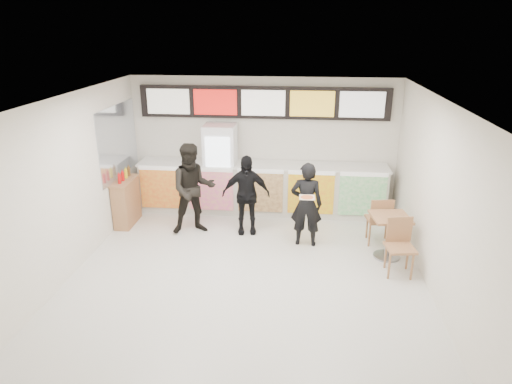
# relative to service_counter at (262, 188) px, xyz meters

# --- Properties ---
(floor) EXTENTS (7.00, 7.00, 0.00)m
(floor) POSITION_rel_service_counter_xyz_m (-0.00, -3.09, -0.57)
(floor) COLOR beige
(floor) RESTS_ON ground
(ceiling) EXTENTS (7.00, 7.00, 0.00)m
(ceiling) POSITION_rel_service_counter_xyz_m (-0.00, -3.09, 2.43)
(ceiling) COLOR white
(ceiling) RESTS_ON wall_back
(wall_back) EXTENTS (6.00, 0.00, 6.00)m
(wall_back) POSITION_rel_service_counter_xyz_m (-0.00, 0.41, 0.93)
(wall_back) COLOR silver
(wall_back) RESTS_ON floor
(wall_left) EXTENTS (0.00, 7.00, 7.00)m
(wall_left) POSITION_rel_service_counter_xyz_m (-3.00, -3.09, 0.93)
(wall_left) COLOR silver
(wall_left) RESTS_ON floor
(wall_right) EXTENTS (0.00, 7.00, 7.00)m
(wall_right) POSITION_rel_service_counter_xyz_m (3.00, -3.09, 0.93)
(wall_right) COLOR silver
(wall_right) RESTS_ON floor
(service_counter) EXTENTS (5.56, 0.77, 1.14)m
(service_counter) POSITION_rel_service_counter_xyz_m (0.00, 0.00, 0.00)
(service_counter) COLOR silver
(service_counter) RESTS_ON floor
(menu_board) EXTENTS (5.50, 0.14, 0.70)m
(menu_board) POSITION_rel_service_counter_xyz_m (0.00, 0.32, 1.88)
(menu_board) COLOR black
(menu_board) RESTS_ON wall_back
(drinks_fridge) EXTENTS (0.70, 0.67, 2.00)m
(drinks_fridge) POSITION_rel_service_counter_xyz_m (-0.93, 0.02, 0.43)
(drinks_fridge) COLOR white
(drinks_fridge) RESTS_ON floor
(mirror_panel) EXTENTS (0.01, 2.00, 1.50)m
(mirror_panel) POSITION_rel_service_counter_xyz_m (-2.99, -0.64, 1.18)
(mirror_panel) COLOR #B2B7BF
(mirror_panel) RESTS_ON wall_left
(customer_main) EXTENTS (0.63, 0.43, 1.67)m
(customer_main) POSITION_rel_service_counter_xyz_m (0.99, -1.56, 0.26)
(customer_main) COLOR black
(customer_main) RESTS_ON floor
(customer_left) EXTENTS (1.10, 0.97, 1.88)m
(customer_left) POSITION_rel_service_counter_xyz_m (-1.29, -1.22, 0.37)
(customer_left) COLOR black
(customer_left) RESTS_ON floor
(customer_mid) EXTENTS (1.01, 0.53, 1.65)m
(customer_mid) POSITION_rel_service_counter_xyz_m (-0.22, -1.12, 0.25)
(customer_mid) COLOR black
(customer_mid) RESTS_ON floor
(pizza_slice) EXTENTS (0.36, 0.36, 0.02)m
(pizza_slice) POSITION_rel_service_counter_xyz_m (0.99, -2.01, 0.58)
(pizza_slice) COLOR beige
(pizza_slice) RESTS_ON customer_main
(cafe_table) EXTENTS (0.75, 1.72, 0.98)m
(cafe_table) POSITION_rel_service_counter_xyz_m (2.50, -1.95, -0.00)
(cafe_table) COLOR #A17149
(cafe_table) RESTS_ON floor
(condiment_ledge) EXTENTS (0.36, 0.89, 1.18)m
(condiment_ledge) POSITION_rel_service_counter_xyz_m (-2.82, -0.95, -0.07)
(condiment_ledge) COLOR #A17149
(condiment_ledge) RESTS_ON floor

